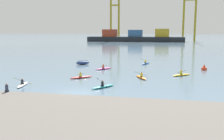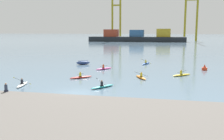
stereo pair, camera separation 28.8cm
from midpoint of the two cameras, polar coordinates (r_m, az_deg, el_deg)
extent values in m
plane|color=slate|center=(28.00, -7.95, -5.12)|extent=(800.00, 800.00, 0.00)
cube|color=#1E2328|center=(151.51, 5.13, 6.82)|extent=(55.08, 11.02, 2.78)
cube|color=#993823|center=(153.77, -0.53, 8.18)|extent=(7.71, 7.71, 4.22)
cube|color=#2D5684|center=(151.42, 5.15, 8.09)|extent=(7.71, 7.71, 3.96)
cube|color=#B29323|center=(150.56, 10.95, 8.08)|extent=(7.71, 7.71, 4.57)
cylinder|color=olive|center=(170.07, -0.30, 11.02)|extent=(1.20, 1.20, 26.22)
cylinder|color=olive|center=(169.10, 1.46, 11.03)|extent=(1.20, 1.20, 26.22)
cube|color=olive|center=(170.16, 0.58, 14.12)|extent=(6.42, 0.90, 0.90)
cylinder|color=olive|center=(164.19, 15.50, 11.21)|extent=(1.20, 1.20, 28.66)
cylinder|color=olive|center=(164.80, 17.90, 11.10)|extent=(1.20, 1.20, 28.66)
cube|color=olive|center=(165.23, 16.86, 14.63)|extent=(8.01, 0.90, 0.90)
ellipsoid|color=navy|center=(50.87, -6.67, 1.61)|extent=(2.82, 2.13, 0.70)
cube|color=navy|center=(50.82, -6.68, 2.03)|extent=(1.78, 0.91, 0.06)
cylinder|color=red|center=(46.24, 19.52, 0.27)|extent=(0.90, 0.90, 0.45)
cone|color=red|center=(46.17, 19.55, 0.89)|extent=(0.49, 0.49, 0.55)
ellipsoid|color=teal|center=(30.33, -2.26, -3.70)|extent=(2.50, 3.09, 0.26)
torus|color=black|center=(30.24, -2.41, -3.47)|extent=(0.69, 0.69, 0.05)
cylinder|color=black|center=(30.19, -2.41, -3.03)|extent=(0.30, 0.30, 0.50)
sphere|color=tan|center=(30.12, -2.42, -2.38)|extent=(0.19, 0.19, 0.19)
cylinder|color=black|center=(30.20, -2.34, -2.83)|extent=(1.61, 1.20, 0.79)
ellipsoid|color=black|center=(30.87, -3.52, -1.86)|extent=(0.19, 0.16, 0.17)
ellipsoid|color=black|center=(29.55, -1.11, -3.84)|extent=(0.19, 0.16, 0.17)
ellipsoid|color=#C13384|center=(44.29, -2.05, 0.30)|extent=(2.61, 3.02, 0.26)
torus|color=black|center=(44.21, -2.15, 0.46)|extent=(0.69, 0.69, 0.05)
cylinder|color=#DB471E|center=(44.18, -2.15, 0.77)|extent=(0.30, 0.30, 0.50)
sphere|color=tan|center=(44.13, -2.16, 1.22)|extent=(0.19, 0.19, 0.19)
cylinder|color=black|center=(44.19, -2.10, 0.91)|extent=(1.63, 1.33, 0.41)
ellipsoid|color=silver|center=(45.04, -2.90, 0.81)|extent=(0.18, 0.16, 0.14)
ellipsoid|color=silver|center=(43.36, -1.27, 1.01)|extent=(0.18, 0.16, 0.14)
ellipsoid|color=orange|center=(36.40, 6.23, -1.63)|extent=(2.04, 3.32, 0.26)
torus|color=black|center=(36.28, 6.29, -1.44)|extent=(0.66, 0.66, 0.05)
cylinder|color=gold|center=(36.24, 6.30, -1.06)|extent=(0.30, 0.30, 0.50)
sphere|color=tan|center=(36.18, 6.31, -0.52)|extent=(0.19, 0.19, 0.19)
cylinder|color=black|center=(36.27, 6.27, -0.90)|extent=(1.80, 0.91, 0.74)
ellipsoid|color=silver|center=(35.87, 4.81, -0.41)|extent=(0.20, 0.13, 0.16)
ellipsoid|color=silver|center=(36.70, 7.70, -1.37)|extent=(0.20, 0.13, 0.16)
ellipsoid|color=red|center=(36.53, -7.06, -1.61)|extent=(2.90, 2.75, 0.26)
torus|color=black|center=(36.46, -7.21, -1.40)|extent=(0.69, 0.69, 0.05)
cylinder|color=gold|center=(36.42, -7.21, -1.03)|extent=(0.30, 0.30, 0.50)
sphere|color=tan|center=(36.36, -7.22, -0.49)|extent=(0.19, 0.19, 0.19)
cylinder|color=black|center=(36.42, -7.14, -0.87)|extent=(1.43, 1.53, 0.47)
ellipsoid|color=silver|center=(37.39, -7.79, -0.97)|extent=(0.16, 0.17, 0.15)
ellipsoid|color=silver|center=(35.47, -6.46, -0.76)|extent=(0.16, 0.17, 0.15)
ellipsoid|color=#2856B2|center=(51.49, 7.25, 1.44)|extent=(1.69, 3.41, 0.26)
torus|color=black|center=(51.38, 7.21, 1.58)|extent=(0.62, 0.62, 0.05)
cylinder|color=gold|center=(51.35, 7.21, 1.84)|extent=(0.30, 0.30, 0.50)
sphere|color=tan|center=(51.31, 7.22, 2.23)|extent=(0.19, 0.19, 0.19)
cylinder|color=black|center=(51.38, 7.23, 1.96)|extent=(1.87, 0.68, 0.79)
ellipsoid|color=yellow|center=(51.73, 6.25, 2.45)|extent=(0.21, 0.11, 0.17)
ellipsoid|color=yellow|center=(51.05, 8.24, 1.47)|extent=(0.21, 0.11, 0.17)
ellipsoid|color=silver|center=(33.26, -19.37, -3.08)|extent=(1.25, 3.45, 0.26)
torus|color=black|center=(33.14, -19.44, -2.88)|extent=(0.58, 0.58, 0.05)
cylinder|color=#23232D|center=(33.09, -19.46, -2.48)|extent=(0.30, 0.30, 0.50)
sphere|color=tan|center=(33.03, -19.49, -1.88)|extent=(0.19, 0.19, 0.19)
cylinder|color=black|center=(33.12, -19.44, -2.29)|extent=(1.94, 0.42, 0.80)
ellipsoid|color=yellow|center=(33.39, -21.06, -1.62)|extent=(0.21, 0.08, 0.17)
ellipsoid|color=yellow|center=(32.88, -17.80, -2.97)|extent=(0.21, 0.08, 0.17)
ellipsoid|color=yellow|center=(39.47, 14.90, -1.05)|extent=(3.00, 2.63, 0.26)
torus|color=black|center=(39.38, 14.80, -0.87)|extent=(0.69, 0.69, 0.05)
cylinder|color=gold|center=(39.34, 14.81, -0.52)|extent=(0.30, 0.30, 0.50)
sphere|color=tan|center=(39.29, 14.83, -0.02)|extent=(0.19, 0.19, 0.19)
cylinder|color=black|center=(39.36, 14.87, -0.37)|extent=(1.30, 1.56, 0.72)
ellipsoid|color=silver|center=(40.13, 13.88, -0.66)|extent=(0.16, 0.18, 0.16)
ellipsoid|color=silver|center=(38.61, 15.90, -0.07)|extent=(0.16, 0.18, 0.16)
cube|color=#23283D|center=(27.63, -22.48, -4.31)|extent=(0.32, 0.28, 0.18)
cylinder|color=#2D3851|center=(27.55, -22.53, -3.60)|extent=(0.30, 0.30, 0.52)
sphere|color=tan|center=(27.48, -22.57, -2.87)|extent=(0.19, 0.19, 0.19)
camera|label=1|loc=(0.14, -90.21, -0.03)|focal=41.37mm
camera|label=2|loc=(0.14, 89.79, 0.03)|focal=41.37mm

